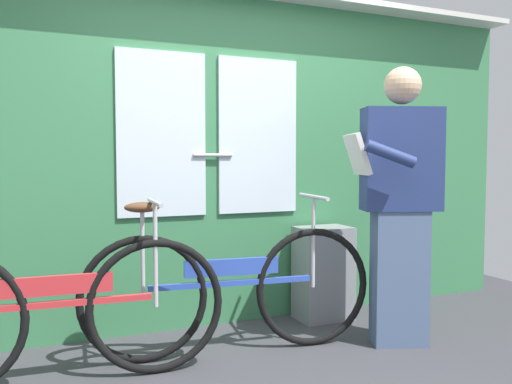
{
  "coord_description": "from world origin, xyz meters",
  "views": [
    {
      "loc": [
        -1.37,
        -2.42,
        1.17
      ],
      "look_at": [
        -0.11,
        0.52,
        0.98
      ],
      "focal_mm": 37.12,
      "sensor_mm": 36.0,
      "label": 1
    }
  ],
  "objects_px": {
    "bicycle_leaning_behind": "(56,311)",
    "passenger_reading_newspaper": "(399,199)",
    "trash_bin_by_wall": "(323,273)",
    "bicycle_near_door": "(231,289)"
  },
  "relations": [
    {
      "from": "passenger_reading_newspaper",
      "to": "bicycle_near_door",
      "type": "bearing_deg",
      "value": 5.67
    },
    {
      "from": "passenger_reading_newspaper",
      "to": "trash_bin_by_wall",
      "type": "distance_m",
      "value": 0.89
    },
    {
      "from": "trash_bin_by_wall",
      "to": "bicycle_leaning_behind",
      "type": "bearing_deg",
      "value": -165.87
    },
    {
      "from": "bicycle_leaning_behind",
      "to": "passenger_reading_newspaper",
      "type": "bearing_deg",
      "value": -1.08
    },
    {
      "from": "bicycle_near_door",
      "to": "bicycle_leaning_behind",
      "type": "distance_m",
      "value": 0.99
    },
    {
      "from": "bicycle_leaning_behind",
      "to": "passenger_reading_newspaper",
      "type": "height_order",
      "value": "passenger_reading_newspaper"
    },
    {
      "from": "passenger_reading_newspaper",
      "to": "trash_bin_by_wall",
      "type": "relative_size",
      "value": 2.57
    },
    {
      "from": "trash_bin_by_wall",
      "to": "passenger_reading_newspaper",
      "type": "bearing_deg",
      "value": -76.37
    },
    {
      "from": "passenger_reading_newspaper",
      "to": "trash_bin_by_wall",
      "type": "xyz_separation_m",
      "value": [
        -0.16,
        0.65,
        -0.58
      ]
    },
    {
      "from": "bicycle_near_door",
      "to": "trash_bin_by_wall",
      "type": "height_order",
      "value": "bicycle_near_door"
    }
  ]
}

